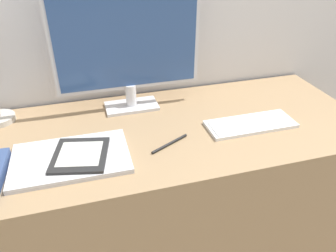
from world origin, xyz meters
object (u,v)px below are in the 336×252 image
at_px(ereader, 80,155).
at_px(keyboard, 251,124).
at_px(monitor, 127,41).
at_px(pen, 170,144).
at_px(laptop, 71,158).

bearing_deg(ereader, keyboard, 3.92).
relative_size(monitor, keyboard, 1.67).
height_order(keyboard, ereader, ereader).
distance_m(monitor, keyboard, 0.52).
distance_m(monitor, pen, 0.39).
bearing_deg(keyboard, laptop, -177.05).
relative_size(monitor, pen, 3.85).
height_order(keyboard, pen, keyboard).
relative_size(keyboard, ereader, 1.55).
relative_size(keyboard, laptop, 0.91).
xyz_separation_m(keyboard, laptop, (-0.61, -0.03, 0.00)).
bearing_deg(keyboard, ereader, -176.08).
relative_size(laptop, pen, 2.54).
height_order(monitor, pen, monitor).
height_order(monitor, laptop, monitor).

